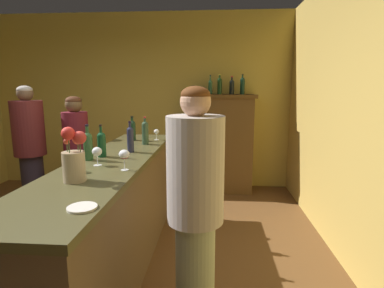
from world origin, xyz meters
name	(u,v)px	position (x,y,z in m)	size (l,w,h in m)	color
floor	(64,286)	(0.00, 0.00, 0.00)	(7.45, 7.45, 0.00)	brown
wall_back	(141,101)	(0.00, 2.93, 1.44)	(5.11, 0.12, 2.87)	gold
bar_counter	(114,217)	(0.39, 0.24, 0.53)	(0.63, 2.88, 1.06)	brown
display_cabinet	(225,141)	(1.44, 2.60, 0.82)	(0.93, 0.48, 1.57)	brown
wine_bottle_merlot	(145,132)	(0.52, 0.97, 1.20)	(0.07, 0.07, 0.30)	#2E4832
wine_bottle_malbec	(132,129)	(0.31, 1.22, 1.19)	(0.08, 0.08, 0.28)	#17311D
wine_bottle_syrah	(88,145)	(0.20, 0.21, 1.19)	(0.08, 0.08, 0.31)	#295028
wine_bottle_riesling	(130,138)	(0.47, 0.56, 1.19)	(0.06, 0.06, 0.30)	#23253E
wine_bottle_chardonnay	(102,143)	(0.27, 0.34, 1.18)	(0.07, 0.07, 0.29)	#123F21
wine_glass_front	(97,152)	(0.35, 0.03, 1.17)	(0.08, 0.08, 0.15)	white
wine_glass_mid	(157,132)	(0.59, 1.27, 1.15)	(0.06, 0.06, 0.13)	white
wine_glass_rear	(69,156)	(0.21, -0.15, 1.17)	(0.08, 0.08, 0.15)	white
wine_glass_spare	(124,155)	(0.60, -0.09, 1.17)	(0.08, 0.08, 0.16)	white
flower_arrangement	(74,159)	(0.36, -0.39, 1.21)	(0.17, 0.16, 0.37)	tan
cheese_plate	(82,208)	(0.60, -0.84, 1.06)	(0.15, 0.15, 0.01)	white
display_bottle_left	(210,86)	(1.19, 2.60, 1.69)	(0.06, 0.06, 0.30)	#275335
display_bottle_midleft	(220,85)	(1.33, 2.60, 1.71)	(0.07, 0.07, 0.31)	#1A3A18
display_bottle_center	(232,86)	(1.52, 2.60, 1.69)	(0.08, 0.08, 0.28)	black
display_bottle_midright	(242,85)	(1.69, 2.60, 1.71)	(0.07, 0.07, 0.31)	#143423
patron_near_entrance	(30,149)	(-0.97, 1.24, 0.92)	(0.37, 0.37, 1.69)	#2E2630
patron_redhead	(77,153)	(-0.42, 1.31, 0.88)	(0.30, 0.30, 1.57)	maroon
bartender	(195,210)	(1.16, -0.47, 0.92)	(0.35, 0.35, 1.68)	#939D82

